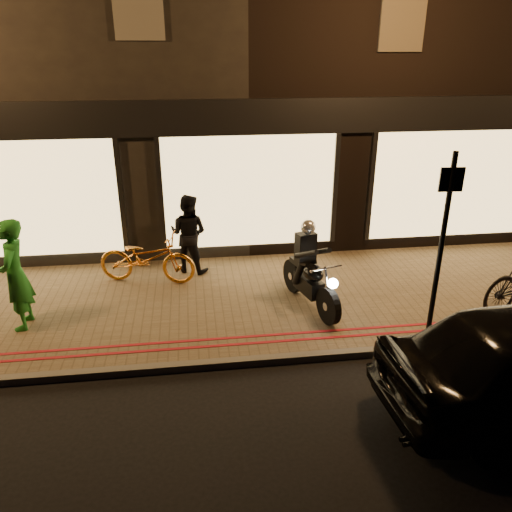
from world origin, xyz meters
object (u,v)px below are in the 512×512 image
Objects in this scene: sign_post at (442,241)px; bicycle_gold at (147,258)px; motorcycle at (309,274)px; person_green at (15,275)px.

sign_post is 5.46m from bicycle_gold.
motorcycle is 0.63× the size of sign_post.
sign_post reaches higher than bicycle_gold.
sign_post is at bearing -106.20° from bicycle_gold.
person_green is (-4.88, -0.08, 0.32)m from motorcycle.
motorcycle is 2.38m from sign_post.
bicycle_gold is (-2.93, 1.38, -0.11)m from motorcycle.
sign_post is at bearing 77.18° from person_green.
bicycle_gold is (-4.59, 2.71, -1.17)m from sign_post.
motorcycle is at bearing 141.13° from sign_post.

